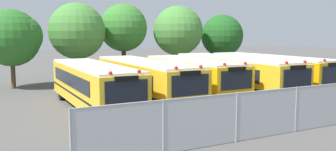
% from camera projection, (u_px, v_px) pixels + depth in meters
% --- Properties ---
extents(ground_plane, '(160.00, 160.00, 0.00)m').
position_uv_depth(ground_plane, '(191.00, 98.00, 23.11)').
color(ground_plane, '#514F4C').
extents(school_bus_0, '(2.56, 10.74, 2.63)m').
position_uv_depth(school_bus_0, '(93.00, 84.00, 19.89)').
color(school_bus_0, yellow).
rests_on(school_bus_0, ground_plane).
extents(school_bus_1, '(2.57, 11.26, 2.70)m').
position_uv_depth(school_bus_1, '(144.00, 79.00, 21.65)').
color(school_bus_1, yellow).
rests_on(school_bus_1, ground_plane).
extents(school_bus_2, '(2.71, 9.74, 2.71)m').
position_uv_depth(school_bus_2, '(192.00, 77.00, 22.86)').
color(school_bus_2, yellow).
rests_on(school_bus_2, ground_plane).
extents(school_bus_3, '(2.68, 11.73, 2.76)m').
position_uv_depth(school_bus_3, '(233.00, 74.00, 24.17)').
color(school_bus_3, yellow).
rests_on(school_bus_3, ground_plane).
extents(school_bus_4, '(2.63, 11.05, 2.75)m').
position_uv_depth(school_bus_4, '(269.00, 72.00, 25.71)').
color(school_bus_4, '#EAA80C').
rests_on(school_bus_4, ground_plane).
extents(tree_0, '(4.46, 4.36, 6.07)m').
position_uv_depth(tree_0, '(14.00, 37.00, 26.93)').
color(tree_0, '#4C3823').
rests_on(tree_0, ground_plane).
extents(tree_1, '(4.77, 4.77, 6.82)m').
position_uv_depth(tree_1, '(77.00, 31.00, 29.96)').
color(tree_1, '#4C3823').
rests_on(tree_1, ground_plane).
extents(tree_2, '(4.50, 4.48, 7.01)m').
position_uv_depth(tree_2, '(125.00, 28.00, 33.34)').
color(tree_2, '#4C3823').
rests_on(tree_2, ground_plane).
extents(tree_3, '(4.83, 4.83, 6.92)m').
position_uv_depth(tree_3, '(178.00, 31.00, 34.28)').
color(tree_3, '#4C3823').
rests_on(tree_3, ground_plane).
extents(tree_4, '(4.36, 4.36, 6.18)m').
position_uv_depth(tree_4, '(222.00, 35.00, 36.85)').
color(tree_4, '#4C3823').
rests_on(tree_4, ground_plane).
extents(chainlink_fence, '(19.05, 0.07, 1.96)m').
position_uv_depth(chainlink_fence, '(296.00, 109.00, 15.12)').
color(chainlink_fence, '#9EA0A3').
rests_on(chainlink_fence, ground_plane).
extents(traffic_cone, '(0.40, 0.40, 0.53)m').
position_uv_depth(traffic_cone, '(336.00, 108.00, 18.86)').
color(traffic_cone, '#EA5914').
rests_on(traffic_cone, ground_plane).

